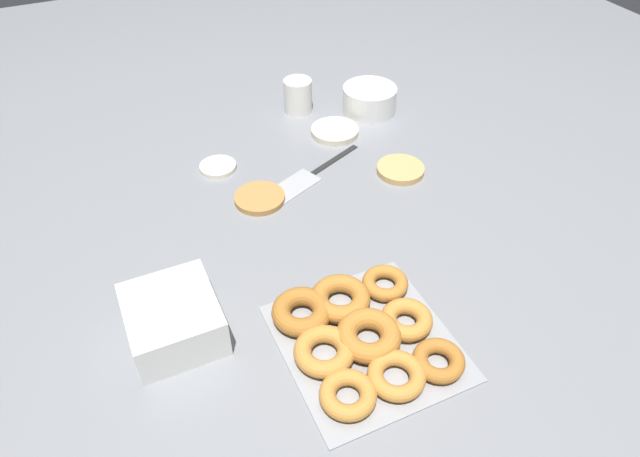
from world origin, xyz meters
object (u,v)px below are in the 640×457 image
at_px(pancake_3, 400,170).
at_px(batter_bowl, 369,99).
at_px(pancake_1, 260,198).
at_px(pancake_2, 335,131).
at_px(container_stack, 173,319).
at_px(spatula, 303,180).
at_px(donut_tray, 361,334).
at_px(pancake_0, 218,167).
at_px(paper_cup, 298,96).

bearing_deg(pancake_3, batter_bowl, 76.44).
bearing_deg(pancake_1, pancake_2, 33.35).
height_order(batter_bowl, container_stack, container_stack).
distance_m(batter_bowl, spatula, 0.36).
xyz_separation_m(pancake_1, container_stack, (-0.25, -0.28, 0.03)).
bearing_deg(pancake_2, donut_tray, -112.01).
bearing_deg(pancake_2, pancake_3, -72.68).
relative_size(pancake_1, donut_tray, 0.38).
height_order(pancake_0, container_stack, container_stack).
height_order(donut_tray, spatula, donut_tray).
bearing_deg(pancake_2, pancake_1, -146.65).
height_order(pancake_0, pancake_3, pancake_3).
bearing_deg(spatula, pancake_2, -159.03).
height_order(pancake_1, pancake_3, pancake_3).
xyz_separation_m(pancake_3, batter_bowl, (0.07, 0.28, 0.03)).
relative_size(pancake_3, batter_bowl, 0.77).
bearing_deg(donut_tray, pancake_3, 51.52).
bearing_deg(batter_bowl, pancake_0, -168.70).
distance_m(pancake_1, pancake_2, 0.32).
bearing_deg(pancake_0, container_stack, -115.29).
height_order(pancake_0, paper_cup, paper_cup).
relative_size(pancake_2, spatula, 0.43).
bearing_deg(pancake_0, spatula, -37.86).
bearing_deg(donut_tray, paper_cup, 74.67).
bearing_deg(pancake_1, spatula, 13.34).
bearing_deg(pancake_3, pancake_1, 173.61).
relative_size(pancake_1, batter_bowl, 0.78).
bearing_deg(spatula, pancake_3, 140.42).
relative_size(pancake_0, donut_tray, 0.29).
height_order(pancake_2, spatula, pancake_2).
distance_m(pancake_2, donut_tray, 0.64).
xyz_separation_m(donut_tray, container_stack, (-0.27, 0.14, 0.02)).
height_order(paper_cup, spatula, paper_cup).
height_order(pancake_0, donut_tray, donut_tray).
height_order(donut_tray, container_stack, container_stack).
distance_m(pancake_3, paper_cup, 0.37).
bearing_deg(batter_bowl, paper_cup, 154.89).
distance_m(pancake_3, container_stack, 0.63).
height_order(pancake_3, paper_cup, paper_cup).
bearing_deg(pancake_0, pancake_2, 4.20).
distance_m(pancake_2, batter_bowl, 0.15).
bearing_deg(pancake_1, donut_tray, -86.92).
xyz_separation_m(pancake_1, paper_cup, (0.23, 0.32, 0.04)).
distance_m(pancake_3, spatula, 0.23).
distance_m(batter_bowl, container_stack, 0.83).
distance_m(pancake_1, batter_bowl, 0.46).
bearing_deg(container_stack, spatula, 40.29).
distance_m(donut_tray, spatula, 0.46).
height_order(pancake_3, donut_tray, donut_tray).
relative_size(container_stack, paper_cup, 1.82).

